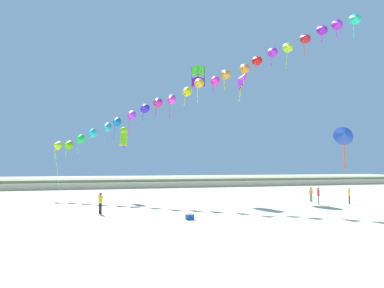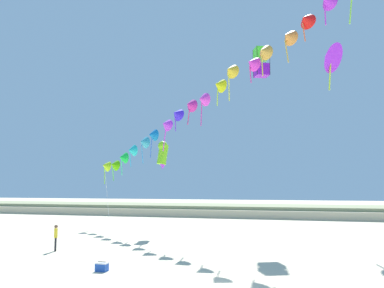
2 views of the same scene
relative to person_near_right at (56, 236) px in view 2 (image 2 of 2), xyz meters
The scene contains 7 objects.
dune_ridge 38.70m from the person_near_right, 72.96° to the left, with size 120.00×13.12×1.51m.
person_near_right is the anchor object (origin of this frame).
kite_banner_string 16.49m from the person_near_right, 36.58° to the left, with size 30.22×17.50×19.02m.
large_kite_low_lead 13.59m from the person_near_right, 76.62° to the left, with size 1.33×1.40×2.57m.
large_kite_high_solo 21.99m from the person_near_right, 45.35° to the left, with size 1.56×1.56×2.54m.
large_kite_outer_drift 25.38m from the person_near_right, 34.21° to the left, with size 2.85×3.14×4.15m.
beach_cooler 7.68m from the person_near_right, 38.35° to the right, with size 0.58×0.41×0.46m.
Camera 2 is at (4.70, -16.09, 4.05)m, focal length 38.00 mm.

